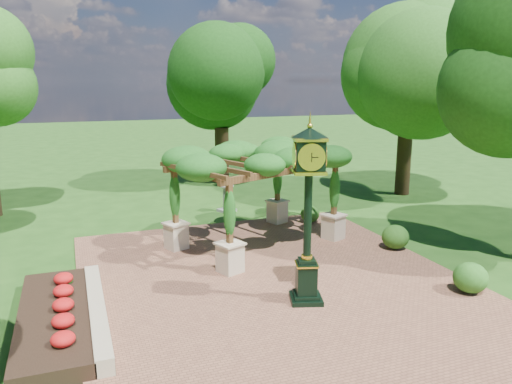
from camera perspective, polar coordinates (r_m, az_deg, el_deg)
name	(u,v)px	position (r m, az deg, el deg)	size (l,w,h in m)	color
ground	(291,298)	(12.77, 4.03, -12.01)	(120.00, 120.00, 0.00)	#1E4714
brick_plaza	(276,283)	(13.60, 2.26, -10.31)	(10.00, 12.00, 0.04)	brown
border_wall	(97,311)	(12.17, -17.69, -12.88)	(0.35, 5.00, 0.40)	#C6B793
flower_bed	(55,319)	(12.19, -22.02, -13.28)	(1.50, 5.00, 0.36)	red
pedestal_clock	(308,199)	(11.73, 5.99, -0.85)	(1.07, 1.07, 4.34)	black
pergola	(257,163)	(15.99, 0.14, 3.28)	(6.10, 4.98, 3.31)	beige
sundial	(227,200)	(20.68, -3.37, -0.92)	(0.81, 0.81, 1.11)	gray
shrub_front	(471,278)	(13.94, 23.32, -8.98)	(0.86, 0.86, 0.78)	#28631C
shrub_mid	(395,237)	(16.63, 15.64, -4.96)	(0.86, 0.86, 0.78)	#265417
shrub_back	(310,214)	(19.08, 6.19, -2.52)	(0.71, 0.71, 0.64)	#2A5C1A
tree_north	(221,84)	(26.20, -4.03, 12.22)	(4.53, 4.53, 7.52)	#312113
tree_east_far	(409,71)	(24.42, 17.14, 13.06)	(5.09, 5.09, 8.34)	#312313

